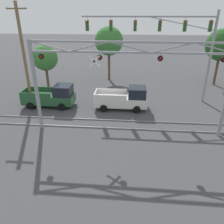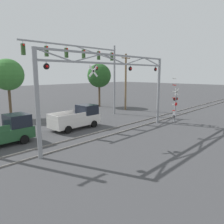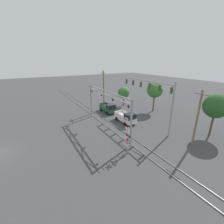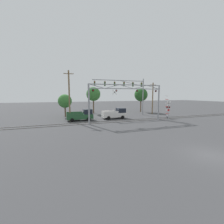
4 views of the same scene
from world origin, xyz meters
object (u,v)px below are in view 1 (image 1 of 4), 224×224
traffic_signal_span (174,37)px  background_tree_far_right_verge (109,41)px  pickup_truck_following (52,96)px  background_tree_beyond_span (221,45)px  utility_pole_left (24,56)px  background_tree_far_left_verge (45,58)px  crossing_gantry (129,75)px  pickup_truck_lead (124,99)px

traffic_signal_span → background_tree_far_right_verge: bearing=133.9°
traffic_signal_span → pickup_truck_following: 13.15m
background_tree_beyond_span → pickup_truck_following: bearing=-154.5°
pickup_truck_following → background_tree_beyond_span: bearing=25.5°
utility_pole_left → background_tree_far_left_verge: (-0.55, 6.23, -1.33)m
background_tree_far_left_verge → background_tree_far_right_verge: background_tree_far_right_verge is taller
pickup_truck_following → background_tree_far_left_verge: bearing=113.7°
utility_pole_left → background_tree_far_right_verge: 12.06m
utility_pole_left → background_tree_far_right_verge: size_ratio=1.35×
pickup_truck_following → background_tree_far_right_verge: background_tree_far_right_verge is taller
background_tree_far_left_verge → background_tree_beyond_span: bearing=7.1°
crossing_gantry → pickup_truck_following: (-7.60, 4.51, -3.59)m
traffic_signal_span → background_tree_beyond_span: bearing=42.1°
pickup_truck_lead → utility_pole_left: 10.13m
traffic_signal_span → background_tree_far_right_verge: (-6.98, 7.25, -1.26)m
background_tree_beyond_span → background_tree_far_right_verge: size_ratio=0.98×
background_tree_beyond_span → background_tree_far_right_verge: 13.89m
pickup_truck_lead → traffic_signal_span: bearing=30.0°
background_tree_far_left_verge → background_tree_far_right_verge: size_ratio=0.73×
utility_pole_left → background_tree_far_right_verge: utility_pole_left is taller
traffic_signal_span → background_tree_beyond_span: 9.37m
utility_pole_left → background_tree_far_left_verge: utility_pole_left is taller
traffic_signal_span → pickup_truck_lead: (-4.51, -2.60, -5.43)m
crossing_gantry → background_tree_far_left_verge: crossing_gantry is taller
crossing_gantry → background_tree_far_left_verge: (-10.32, 10.72, -1.02)m
pickup_truck_following → background_tree_far_left_verge: (-2.72, 6.20, 2.57)m
traffic_signal_span → pickup_truck_following: (-11.69, -2.63, -5.43)m
pickup_truck_lead → background_tree_far_right_verge: (-2.47, 9.85, 4.17)m
utility_pole_left → background_tree_beyond_span: bearing=23.2°
background_tree_far_left_verge → utility_pole_left: bearing=-84.9°
background_tree_far_right_verge → background_tree_far_left_verge: bearing=-153.7°
crossing_gantry → pickup_truck_following: 9.54m
pickup_truck_following → background_tree_beyond_span: background_tree_beyond_span is taller
traffic_signal_span → background_tree_far_left_verge: bearing=166.1°
pickup_truck_lead → background_tree_far_right_verge: background_tree_far_right_verge is taller
crossing_gantry → traffic_signal_span: bearing=60.2°
crossing_gantry → pickup_truck_lead: 5.80m
crossing_gantry → traffic_signal_span: traffic_signal_span is taller
crossing_gantry → background_tree_far_left_verge: size_ratio=2.79×
traffic_signal_span → pickup_truck_lead: traffic_signal_span is taller
crossing_gantry → utility_pole_left: utility_pole_left is taller
crossing_gantry → background_tree_far_right_verge: size_ratio=2.02×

